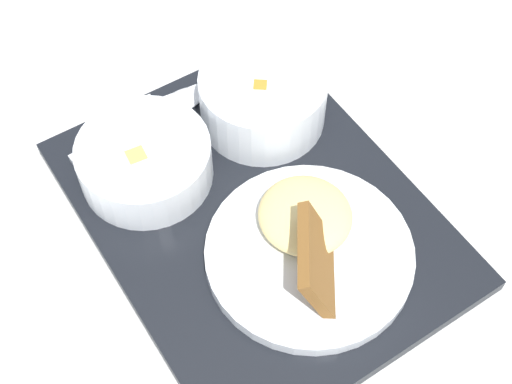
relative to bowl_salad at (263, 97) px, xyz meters
name	(u,v)px	position (x,y,z in m)	size (l,w,h in m)	color
ground_plane	(256,217)	(0.09, -0.07, -0.05)	(4.00, 4.00, 0.00)	silver
serving_tray	(256,213)	(0.09, -0.07, -0.04)	(0.41, 0.32, 0.02)	black
bowl_salad	(263,97)	(0.00, 0.00, 0.00)	(0.14, 0.14, 0.06)	silver
bowl_soup	(145,159)	(0.00, -0.14, -0.01)	(0.14, 0.14, 0.05)	silver
plate_main	(309,244)	(0.16, -0.06, -0.02)	(0.20, 0.20, 0.08)	silver
knife	(146,105)	(-0.08, -0.10, -0.03)	(0.04, 0.20, 0.01)	silver
spoon	(157,114)	(-0.07, -0.09, -0.03)	(0.03, 0.17, 0.01)	silver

